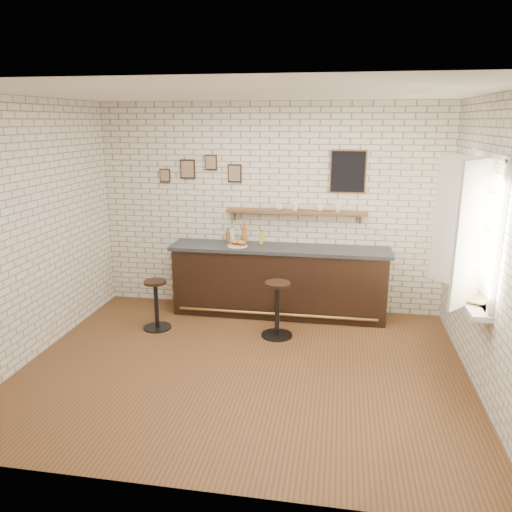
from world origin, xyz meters
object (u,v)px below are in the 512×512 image
object	(u,v)px
ciabatta_sandwich	(238,243)
shelf_cup_a	(279,207)
shelf_cup_d	(338,208)
bar_stool_right	(277,307)
bar_counter	(279,281)
sandwich_plate	(238,246)
bar_stool_left	(156,303)
shelf_cup_c	(320,208)
shelf_cup_b	(295,207)
book_upper	(471,299)
bitters_bottle_amber	(244,235)
book_lower	(470,300)
condiment_bottle_yellow	(261,238)
bitters_bottle_white	(232,236)
bitters_bottle_brown	(228,237)

from	to	relation	value
ciabatta_sandwich	shelf_cup_a	bearing A→B (deg)	26.30
shelf_cup_d	ciabatta_sandwich	bearing A→B (deg)	176.11
bar_stool_right	shelf_cup_d	world-z (taller)	shelf_cup_d
shelf_cup_a	shelf_cup_d	world-z (taller)	shelf_cup_d
bar_counter	shelf_cup_d	bearing A→B (deg)	14.31
sandwich_plate	bar_counter	bearing A→B (deg)	6.21
bar_stool_left	shelf_cup_c	xyz separation A→B (m)	(2.11, 0.99, 1.18)
bar_stool_left	shelf_cup_d	size ratio (longest dim) A/B	6.30
bar_counter	shelf_cup_b	world-z (taller)	shelf_cup_b
bar_stool_left	book_upper	world-z (taller)	book_upper
bitters_bottle_amber	book_lower	bearing A→B (deg)	-33.24
condiment_bottle_yellow	bitters_bottle_amber	bearing A→B (deg)	180.00
bar_stool_right	book_lower	world-z (taller)	book_lower
shelf_cup_a	book_upper	size ratio (longest dim) A/B	0.54
bitters_bottle_amber	shelf_cup_a	world-z (taller)	shelf_cup_a
ciabatta_sandwich	book_upper	size ratio (longest dim) A/B	1.06
bitters_bottle_white	shelf_cup_b	world-z (taller)	shelf_cup_b
bitters_bottle_amber	condiment_bottle_yellow	bearing A→B (deg)	-0.00
bitters_bottle_brown	bitters_bottle_white	distance (m)	0.06
sandwich_plate	shelf_cup_b	xyz separation A→B (m)	(0.78, 0.27, 0.54)
book_upper	shelf_cup_b	bearing A→B (deg)	168.22
book_lower	bar_stool_right	bearing A→B (deg)	149.14
ciabatta_sandwich	book_upper	distance (m)	3.19
bar_stool_right	condiment_bottle_yellow	bearing A→B (deg)	111.30
bar_counter	book_upper	bearing A→B (deg)	-37.06
condiment_bottle_yellow	shelf_cup_d	xyz separation A→B (m)	(1.07, 0.06, 0.46)
book_upper	condiment_bottle_yellow	bearing A→B (deg)	175.11
shelf_cup_b	book_upper	distance (m)	2.79
sandwich_plate	bitters_bottle_white	distance (m)	0.26
bar_counter	shelf_cup_d	world-z (taller)	shelf_cup_d
shelf_cup_d	bar_stool_right	bearing A→B (deg)	-141.17
sandwich_plate	condiment_bottle_yellow	xyz separation A→B (m)	(0.31, 0.21, 0.08)
bitters_bottle_amber	shelf_cup_c	bearing A→B (deg)	3.15
bitters_bottle_brown	shelf_cup_c	bearing A→B (deg)	2.57
bitters_bottle_brown	shelf_cup_c	distance (m)	1.39
ciabatta_sandwich	book_upper	xyz separation A→B (m)	(2.77, -1.59, -0.10)
sandwich_plate	bitters_bottle_brown	distance (m)	0.29
bar_counter	shelf_cup_d	size ratio (longest dim) A/B	28.86
bar_counter	bitters_bottle_amber	size ratio (longest dim) A/B	10.61
bar_stool_right	book_lower	bearing A→B (deg)	-22.30
bitters_bottle_amber	bar_stool_right	xyz separation A→B (m)	(0.60, -0.91, -0.73)
bar_stool_right	book_lower	size ratio (longest dim) A/B	3.00
shelf_cup_d	shelf_cup_c	bearing A→B (deg)	165.14
sandwich_plate	bitters_bottle_brown	bearing A→B (deg)	131.38
sandwich_plate	condiment_bottle_yellow	world-z (taller)	condiment_bottle_yellow
bitters_bottle_brown	shelf_cup_a	bearing A→B (deg)	4.64
bitters_bottle_white	ciabatta_sandwich	bearing A→B (deg)	-57.65
bar_counter	bitters_bottle_white	distance (m)	0.94
shelf_cup_d	bitters_bottle_amber	bearing A→B (deg)	167.70
bitters_bottle_brown	shelf_cup_a	xyz separation A→B (m)	(0.73, 0.06, 0.45)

